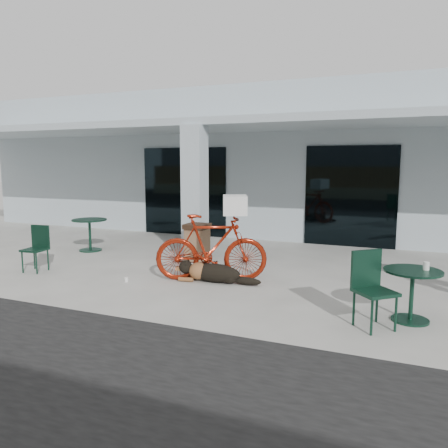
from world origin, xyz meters
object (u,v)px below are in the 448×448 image
at_px(bicycle, 211,248).
at_px(cafe_chair_far_a, 375,291).
at_px(cafe_chair_near, 35,249).
at_px(dog, 214,272).
at_px(cafe_table_near, 90,235).
at_px(cafe_table_far, 411,296).
at_px(trash_receptacle, 197,242).

height_order(bicycle, cafe_chair_far_a, bicycle).
xyz_separation_m(bicycle, cafe_chair_near, (-3.66, -0.79, -0.17)).
bearing_deg(bicycle, dog, -159.74).
height_order(cafe_table_near, cafe_table_far, cafe_table_near).
xyz_separation_m(dog, cafe_chair_near, (-3.77, -0.67, 0.27)).
bearing_deg(cafe_chair_near, dog, 4.62).
distance_m(cafe_table_near, cafe_table_far, 7.92).
xyz_separation_m(cafe_chair_near, cafe_chair_far_a, (6.73, -0.61, 0.05)).
bearing_deg(dog, cafe_table_near, 149.28).
distance_m(dog, cafe_chair_far_a, 3.25).
bearing_deg(cafe_chair_far_a, cafe_table_far, 5.32).
distance_m(bicycle, dog, 0.46).
relative_size(bicycle, trash_receptacle, 2.46).
xyz_separation_m(cafe_table_near, cafe_chair_far_a, (7.12, -2.80, 0.12)).
xyz_separation_m(dog, cafe_chair_far_a, (2.96, -1.29, 0.32)).
relative_size(cafe_table_near, cafe_table_far, 1.09).
relative_size(dog, cafe_chair_near, 1.29).
distance_m(cafe_chair_near, cafe_chair_far_a, 6.76).
distance_m(bicycle, cafe_chair_near, 3.75).
xyz_separation_m(bicycle, cafe_table_near, (-4.05, 1.40, -0.23)).
height_order(cafe_chair_near, cafe_chair_far_a, cafe_chair_far_a).
distance_m(cafe_table_far, cafe_chair_far_a, 0.70).
distance_m(cafe_chair_far_a, trash_receptacle, 4.93).
xyz_separation_m(dog, cafe_table_near, (-4.15, 1.51, 0.20)).
distance_m(dog, cafe_table_far, 3.52).
xyz_separation_m(cafe_table_near, cafe_table_far, (7.58, -2.30, -0.03)).
bearing_deg(trash_receptacle, cafe_table_near, -180.00).
relative_size(dog, cafe_chair_far_a, 1.16).
height_order(cafe_chair_far_a, trash_receptacle, cafe_chair_far_a).
distance_m(dog, cafe_table_near, 4.42).
xyz_separation_m(cafe_chair_near, trash_receptacle, (2.68, 2.19, -0.04)).
bearing_deg(cafe_table_far, cafe_table_near, 163.12).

